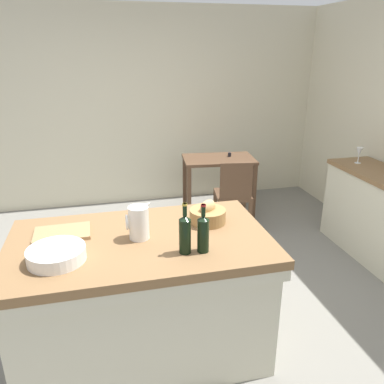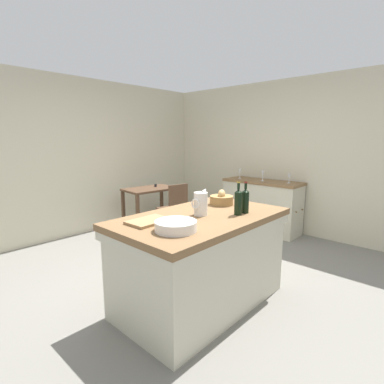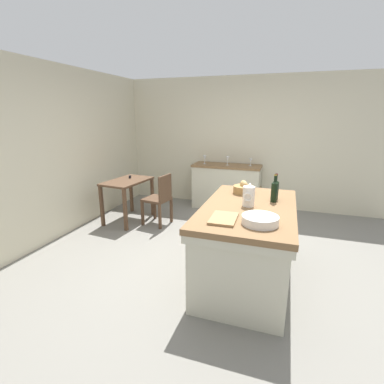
% 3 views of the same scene
% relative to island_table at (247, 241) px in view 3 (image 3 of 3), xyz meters
% --- Properties ---
extents(ground_plane, '(6.76, 6.76, 0.00)m').
position_rel_island_table_xyz_m(ground_plane, '(0.26, 0.40, -0.48)').
color(ground_plane, slate).
extents(wall_back, '(5.32, 0.12, 2.60)m').
position_rel_island_table_xyz_m(wall_back, '(0.26, 3.00, 0.82)').
color(wall_back, beige).
rests_on(wall_back, ground).
extents(wall_right, '(0.12, 5.20, 2.60)m').
position_rel_island_table_xyz_m(wall_right, '(2.86, 0.40, 0.82)').
color(wall_right, beige).
rests_on(wall_right, ground).
extents(island_table, '(1.69, 0.98, 0.90)m').
position_rel_island_table_xyz_m(island_table, '(0.00, 0.00, 0.00)').
color(island_table, brown).
rests_on(island_table, ground).
extents(side_cabinet, '(0.52, 1.37, 0.90)m').
position_rel_island_table_xyz_m(side_cabinet, '(2.52, 0.77, -0.04)').
color(side_cabinet, brown).
rests_on(side_cabinet, ground).
extents(writing_desk, '(0.95, 0.65, 0.80)m').
position_rel_island_table_xyz_m(writing_desk, '(1.25, 2.29, 0.14)').
color(writing_desk, '#513826').
rests_on(writing_desk, ground).
extents(wooden_chair, '(0.46, 0.46, 0.89)m').
position_rel_island_table_xyz_m(wooden_chair, '(1.24, 1.67, -0.00)').
color(wooden_chair, '#513826').
rests_on(wooden_chair, ground).
extents(pitcher, '(0.17, 0.13, 0.26)m').
position_rel_island_table_xyz_m(pitcher, '(-0.00, 0.01, 0.53)').
color(pitcher, silver).
rests_on(pitcher, island_table).
extents(wash_bowl, '(0.33, 0.33, 0.08)m').
position_rel_island_table_xyz_m(wash_bowl, '(-0.50, -0.16, 0.46)').
color(wash_bowl, silver).
rests_on(wash_bowl, island_table).
extents(bread_basket, '(0.26, 0.26, 0.17)m').
position_rel_island_table_xyz_m(bread_basket, '(0.49, 0.14, 0.47)').
color(bread_basket, olive).
rests_on(bread_basket, island_table).
extents(cutting_board, '(0.37, 0.25, 0.02)m').
position_rel_island_table_xyz_m(cutting_board, '(-0.49, 0.17, 0.43)').
color(cutting_board, '#99754C').
rests_on(cutting_board, island_table).
extents(wine_bottle_dark, '(0.07, 0.07, 0.31)m').
position_rel_island_table_xyz_m(wine_bottle_dark, '(0.36, -0.25, 0.54)').
color(wine_bottle_dark, black).
rests_on(wine_bottle_dark, island_table).
extents(wine_bottle_amber, '(0.07, 0.07, 0.32)m').
position_rel_island_table_xyz_m(wine_bottle_amber, '(0.25, -0.24, 0.54)').
color(wine_bottle_amber, black).
rests_on(wine_bottle_amber, island_table).
extents(wine_glass_far_left, '(0.07, 0.07, 0.15)m').
position_rel_island_table_xyz_m(wine_glass_far_left, '(2.55, 0.31, 0.51)').
color(wine_glass_far_left, white).
rests_on(wine_glass_far_left, side_cabinet).
extents(wine_glass_left, '(0.07, 0.07, 0.18)m').
position_rel_island_table_xyz_m(wine_glass_left, '(2.48, 0.75, 0.53)').
color(wine_glass_left, white).
rests_on(wine_glass_left, side_cabinet).
extents(wine_glass_middle, '(0.07, 0.07, 0.17)m').
position_rel_island_table_xyz_m(wine_glass_middle, '(2.48, 1.22, 0.53)').
color(wine_glass_middle, white).
rests_on(wine_glass_middle, side_cabinet).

